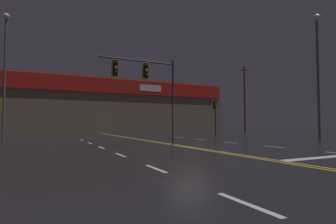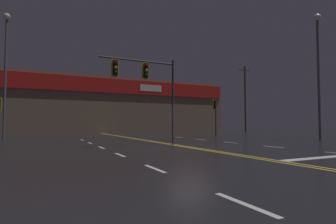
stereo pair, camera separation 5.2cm
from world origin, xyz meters
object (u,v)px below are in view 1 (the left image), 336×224
traffic_signal_median (144,78)px  streetlight_median_approach (318,60)px  traffic_signal_corner_northeast (215,109)px  streetlight_near_right (5,59)px

traffic_signal_median → streetlight_median_approach: 14.34m
traffic_signal_corner_northeast → streetlight_median_approach: bearing=-69.5°
traffic_signal_median → traffic_signal_corner_northeast: size_ratio=1.36×
streetlight_near_right → streetlight_median_approach: streetlight_near_right is taller
streetlight_near_right → traffic_signal_corner_northeast: bearing=-13.5°
traffic_signal_median → streetlight_median_approach: streetlight_median_approach is taller
streetlight_near_right → traffic_signal_median: bearing=-56.9°
traffic_signal_median → streetlight_median_approach: size_ratio=0.51×
streetlight_median_approach → traffic_signal_median: bearing=176.3°
traffic_signal_median → traffic_signal_corner_northeast: 13.46m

